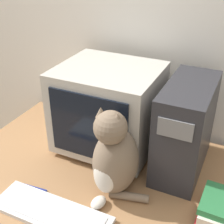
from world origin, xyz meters
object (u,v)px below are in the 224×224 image
cat (114,158)px  book_stack (219,210)px  crt_monitor (108,108)px  pen (31,186)px  computer_tower (185,128)px  keyboard (51,213)px

cat → book_stack: cat is taller
crt_monitor → pen: size_ratio=3.00×
computer_tower → keyboard: computer_tower is taller
computer_tower → keyboard: 0.65m
cat → pen: (-0.33, -0.13, -0.16)m
pen → computer_tower: bearing=37.7°
book_stack → crt_monitor: bearing=155.9°
computer_tower → crt_monitor: bearing=-179.9°
cat → book_stack: size_ratio=2.04×
crt_monitor → computer_tower: 0.37m
computer_tower → book_stack: size_ratio=2.16×
book_stack → pen: (-0.74, -0.16, -0.05)m
cat → book_stack: bearing=12.9°
cat → pen: size_ratio=2.60×
crt_monitor → book_stack: size_ratio=2.35×
cat → book_stack: 0.43m
keyboard → pen: (-0.16, 0.09, -0.01)m
cat → pen: 0.39m
keyboard → computer_tower: bearing=53.4°
cat → keyboard: bearing=-116.5°
cat → pen: cat is taller
crt_monitor → computer_tower: crt_monitor is taller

